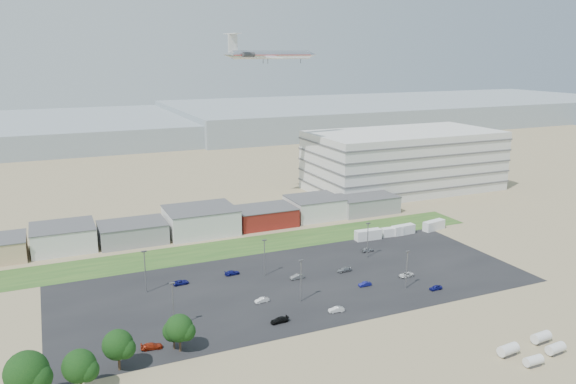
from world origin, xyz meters
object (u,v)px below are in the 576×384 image
airliner (272,55)px  parked_car_9 (181,282)px  parked_car_2 (436,288)px  storage_tank_nw (508,349)px  box_trailer_a (368,235)px  parked_car_8 (367,250)px  parked_car_3 (279,320)px  parked_car_0 (406,275)px  tree_far_left (27,377)px  parked_car_4 (262,300)px  parked_car_6 (232,273)px  parked_car_12 (344,270)px  parked_car_7 (297,277)px  parked_car_10 (152,346)px  parked_car_13 (336,310)px  parked_car_1 (365,284)px

airliner → parked_car_9: size_ratio=9.85×
parked_car_2 → storage_tank_nw: bearing=-12.9°
box_trailer_a → parked_car_8: size_ratio=2.26×
parked_car_3 → parked_car_9: parked_car_3 is taller
parked_car_2 → parked_car_0: bearing=-169.9°
tree_far_left → parked_car_9: bearing=49.5°
parked_car_2 → parked_car_4: size_ratio=0.98×
parked_car_6 → parked_car_12: (28.15, -10.13, 0.00)m
parked_car_3 → parked_car_4: (0.22, 11.11, -0.03)m
parked_car_7 → parked_car_8: bearing=106.4°
parked_car_6 → airliner: bearing=-34.4°
parked_car_7 → parked_car_6: bearing=-126.9°
parked_car_4 → parked_car_10: bearing=-74.0°
parked_car_3 → parked_car_10: 27.62m
box_trailer_a → parked_car_13: 53.01m
parked_car_3 → parked_car_13: (13.83, -0.45, 0.00)m
storage_tank_nw → parked_car_9: storage_tank_nw is taller
parked_car_9 → parked_car_10: size_ratio=0.96×
parked_car_13 → parked_car_6: bearing=-146.6°
parked_car_9 → parked_car_12: parked_car_12 is taller
parked_car_1 → parked_car_10: parked_car_10 is taller
tree_far_left → parked_car_8: size_ratio=3.05×
storage_tank_nw → parked_car_7: storage_tank_nw is taller
parked_car_4 → parked_car_7: size_ratio=0.91×
storage_tank_nw → parked_car_2: storage_tank_nw is taller
parked_car_12 → parked_car_9: bearing=-107.1°
parked_car_10 → parked_car_3: bearing=-82.7°
parked_car_13 → parked_car_9: bearing=-128.3°
parked_car_6 → parked_car_10: size_ratio=0.95×
parked_car_6 → parked_car_7: bearing=-127.1°
parked_car_9 → parked_car_13: size_ratio=1.13×
airliner → parked_car_3: 118.71m
parked_car_2 → parked_car_13: 28.53m
parked_car_7 → parked_car_8: (27.63, 10.22, 0.02)m
airliner → parked_car_3: (-38.44, -97.33, -56.05)m
parked_car_10 → parked_car_0: bearing=-74.2°
box_trailer_a → parked_car_12: bearing=-132.7°
storage_tank_nw → parked_car_7: 55.53m
parked_car_1 → parked_car_6: (-28.28, 20.65, 0.03)m
parked_car_2 → parked_car_13: bearing=-88.4°
airliner → parked_car_6: size_ratio=9.93×
tree_far_left → parked_car_12: bearing=22.1°
parked_car_9 → parked_car_8: bearing=-92.5°
box_trailer_a → parked_car_8: (-6.12, -9.62, -0.96)m
parked_car_3 → parked_car_4: size_ratio=1.19×
parked_car_1 → parked_car_8: 25.53m
tree_far_left → parked_car_3: bearing=12.9°
storage_tank_nw → tree_far_left: bearing=167.2°
airliner → parked_car_10: size_ratio=9.43×
tree_far_left → parked_car_0: tree_far_left is taller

